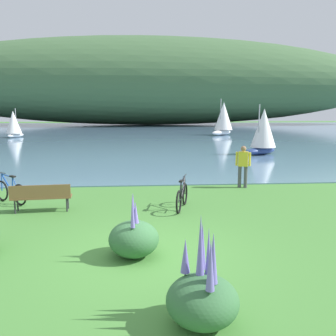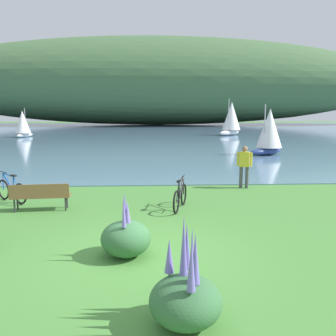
{
  "view_description": "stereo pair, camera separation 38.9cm",
  "coord_description": "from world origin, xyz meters",
  "px_view_note": "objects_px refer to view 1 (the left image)",
  "views": [
    {
      "loc": [
        -0.18,
        -7.33,
        3.1
      ],
      "look_at": [
        0.81,
        5.6,
        1.0
      ],
      "focal_mm": 37.72,
      "sensor_mm": 36.0,
      "label": 1
    },
    {
      "loc": [
        0.2,
        -7.35,
        3.1
      ],
      "look_at": [
        0.81,
        5.6,
        1.0
      ],
      "focal_mm": 37.72,
      "sensor_mm": 36.0,
      "label": 2
    }
  ],
  "objects_px": {
    "sailboat_nearest_to_shore": "(223,118)",
    "park_bench_near_camera": "(41,195)",
    "bicycle_beside_path": "(11,192)",
    "sailboat_toward_hillside": "(14,124)",
    "person_at_shoreline": "(243,164)",
    "bicycle_leaning_near_bench": "(182,197)",
    "sailboat_mid_bay": "(263,131)"
  },
  "relations": [
    {
      "from": "sailboat_nearest_to_shore",
      "to": "sailboat_toward_hillside",
      "type": "height_order",
      "value": "sailboat_nearest_to_shore"
    },
    {
      "from": "person_at_shoreline",
      "to": "sailboat_mid_bay",
      "type": "xyz_separation_m",
      "value": [
        4.51,
        10.54,
        0.72
      ]
    },
    {
      "from": "sailboat_nearest_to_shore",
      "to": "sailboat_toward_hillside",
      "type": "xyz_separation_m",
      "value": [
        -25.22,
        -2.49,
        -0.57
      ]
    },
    {
      "from": "park_bench_near_camera",
      "to": "sailboat_nearest_to_shore",
      "type": "height_order",
      "value": "sailboat_nearest_to_shore"
    },
    {
      "from": "park_bench_near_camera",
      "to": "bicycle_beside_path",
      "type": "height_order",
      "value": "bicycle_beside_path"
    },
    {
      "from": "sailboat_toward_hillside",
      "to": "bicycle_beside_path",
      "type": "bearing_deg",
      "value": -71.34
    },
    {
      "from": "bicycle_leaning_near_bench",
      "to": "sailboat_toward_hillside",
      "type": "relative_size",
      "value": 0.5
    },
    {
      "from": "person_at_shoreline",
      "to": "sailboat_toward_hillside",
      "type": "xyz_separation_m",
      "value": [
        -18.79,
        28.48,
        0.66
      ]
    },
    {
      "from": "park_bench_near_camera",
      "to": "sailboat_toward_hillside",
      "type": "height_order",
      "value": "sailboat_toward_hillside"
    },
    {
      "from": "bicycle_beside_path",
      "to": "sailboat_toward_hillside",
      "type": "relative_size",
      "value": 0.42
    },
    {
      "from": "person_at_shoreline",
      "to": "sailboat_mid_bay",
      "type": "bearing_deg",
      "value": 66.84
    },
    {
      "from": "person_at_shoreline",
      "to": "sailboat_nearest_to_shore",
      "type": "relative_size",
      "value": 0.37
    },
    {
      "from": "bicycle_beside_path",
      "to": "sailboat_toward_hillside",
      "type": "height_order",
      "value": "sailboat_toward_hillside"
    },
    {
      "from": "sailboat_mid_bay",
      "to": "sailboat_toward_hillside",
      "type": "distance_m",
      "value": 29.4
    },
    {
      "from": "person_at_shoreline",
      "to": "bicycle_beside_path",
      "type": "bearing_deg",
      "value": -167.99
    },
    {
      "from": "bicycle_leaning_near_bench",
      "to": "sailboat_nearest_to_shore",
      "type": "height_order",
      "value": "sailboat_nearest_to_shore"
    },
    {
      "from": "bicycle_leaning_near_bench",
      "to": "sailboat_toward_hillside",
      "type": "bearing_deg",
      "value": 116.89
    },
    {
      "from": "park_bench_near_camera",
      "to": "person_at_shoreline",
      "type": "xyz_separation_m",
      "value": [
        7.22,
        3.0,
        0.46
      ]
    },
    {
      "from": "bicycle_leaning_near_bench",
      "to": "sailboat_toward_hillside",
      "type": "distance_m",
      "value": 35.3
    },
    {
      "from": "bicycle_beside_path",
      "to": "sailboat_nearest_to_shore",
      "type": "xyz_separation_m",
      "value": [
        15.0,
        32.79,
        1.81
      ]
    },
    {
      "from": "person_at_shoreline",
      "to": "sailboat_toward_hillside",
      "type": "height_order",
      "value": "sailboat_toward_hillside"
    },
    {
      "from": "park_bench_near_camera",
      "to": "bicycle_leaning_near_bench",
      "type": "height_order",
      "value": "bicycle_leaning_near_bench"
    },
    {
      "from": "bicycle_beside_path",
      "to": "bicycle_leaning_near_bench",
      "type": "bearing_deg",
      "value": -11.51
    },
    {
      "from": "sailboat_nearest_to_shore",
      "to": "park_bench_near_camera",
      "type": "bearing_deg",
      "value": -111.9
    },
    {
      "from": "person_at_shoreline",
      "to": "bicycle_leaning_near_bench",
      "type": "bearing_deg",
      "value": -133.55
    },
    {
      "from": "bicycle_beside_path",
      "to": "sailboat_mid_bay",
      "type": "xyz_separation_m",
      "value": [
        13.07,
        12.36,
        1.3
      ]
    },
    {
      "from": "person_at_shoreline",
      "to": "sailboat_nearest_to_shore",
      "type": "bearing_deg",
      "value": 78.26
    },
    {
      "from": "park_bench_near_camera",
      "to": "person_at_shoreline",
      "type": "bearing_deg",
      "value": 22.56
    },
    {
      "from": "bicycle_beside_path",
      "to": "person_at_shoreline",
      "type": "height_order",
      "value": "person_at_shoreline"
    },
    {
      "from": "bicycle_beside_path",
      "to": "sailboat_toward_hillside",
      "type": "bearing_deg",
      "value": 108.66
    },
    {
      "from": "bicycle_beside_path",
      "to": "sailboat_nearest_to_shore",
      "type": "distance_m",
      "value": 36.1
    },
    {
      "from": "park_bench_near_camera",
      "to": "bicycle_beside_path",
      "type": "bearing_deg",
      "value": 138.73
    }
  ]
}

